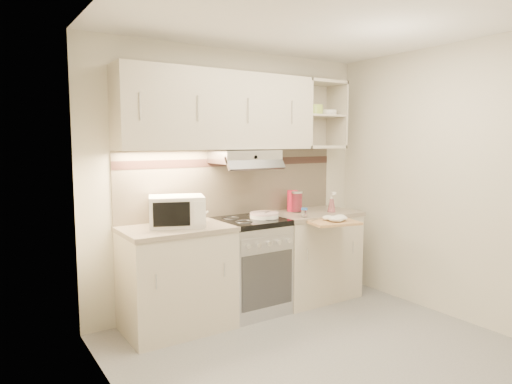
{
  "coord_description": "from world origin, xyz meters",
  "views": [
    {
      "loc": [
        -2.26,
        -2.48,
        1.63
      ],
      "look_at": [
        -0.03,
        0.95,
        1.17
      ],
      "focal_mm": 32.0,
      "sensor_mm": 36.0,
      "label": 1
    }
  ],
  "objects_px": {
    "electric_range": "(250,265)",
    "microwave": "(177,211)",
    "cutting_board": "(331,222)",
    "glass_jar": "(297,202)",
    "spray_bottle": "(332,204)",
    "pink_pitcher": "(293,201)",
    "watering_can": "(193,219)",
    "plate_stack": "(264,215)"
  },
  "relations": [
    {
      "from": "electric_range",
      "to": "microwave",
      "type": "xyz_separation_m",
      "value": [
        -0.73,
        0.03,
        0.58
      ]
    },
    {
      "from": "cutting_board",
      "to": "glass_jar",
      "type": "bearing_deg",
      "value": 105.11
    },
    {
      "from": "spray_bottle",
      "to": "microwave",
      "type": "bearing_deg",
      "value": -170.77
    },
    {
      "from": "electric_range",
      "to": "cutting_board",
      "type": "bearing_deg",
      "value": -33.97
    },
    {
      "from": "spray_bottle",
      "to": "glass_jar",
      "type": "bearing_deg",
      "value": 162.72
    },
    {
      "from": "cutting_board",
      "to": "electric_range",
      "type": "bearing_deg",
      "value": 159.03
    },
    {
      "from": "electric_range",
      "to": "pink_pitcher",
      "type": "xyz_separation_m",
      "value": [
        0.61,
        0.14,
        0.56
      ]
    },
    {
      "from": "watering_can",
      "to": "spray_bottle",
      "type": "distance_m",
      "value": 1.55
    },
    {
      "from": "watering_can",
      "to": "glass_jar",
      "type": "relative_size",
      "value": 1.08
    },
    {
      "from": "plate_stack",
      "to": "glass_jar",
      "type": "height_order",
      "value": "glass_jar"
    },
    {
      "from": "watering_can",
      "to": "cutting_board",
      "type": "xyz_separation_m",
      "value": [
        1.26,
        -0.35,
        -0.1
      ]
    },
    {
      "from": "electric_range",
      "to": "watering_can",
      "type": "relative_size",
      "value": 3.88
    },
    {
      "from": "microwave",
      "to": "spray_bottle",
      "type": "bearing_deg",
      "value": 15.31
    },
    {
      "from": "electric_range",
      "to": "microwave",
      "type": "height_order",
      "value": "microwave"
    },
    {
      "from": "pink_pitcher",
      "to": "cutting_board",
      "type": "distance_m",
      "value": 0.59
    },
    {
      "from": "microwave",
      "to": "cutting_board",
      "type": "xyz_separation_m",
      "value": [
        1.36,
        -0.45,
        -0.16
      ]
    },
    {
      "from": "microwave",
      "to": "watering_can",
      "type": "height_order",
      "value": "microwave"
    },
    {
      "from": "microwave",
      "to": "pink_pitcher",
      "type": "xyz_separation_m",
      "value": [
        1.34,
        0.12,
        -0.02
      ]
    },
    {
      "from": "plate_stack",
      "to": "watering_can",
      "type": "bearing_deg",
      "value": -176.83
    },
    {
      "from": "watering_can",
      "to": "cutting_board",
      "type": "height_order",
      "value": "watering_can"
    },
    {
      "from": "watering_can",
      "to": "glass_jar",
      "type": "bearing_deg",
      "value": -0.12
    },
    {
      "from": "glass_jar",
      "to": "cutting_board",
      "type": "height_order",
      "value": "glass_jar"
    },
    {
      "from": "electric_range",
      "to": "spray_bottle",
      "type": "height_order",
      "value": "spray_bottle"
    },
    {
      "from": "plate_stack",
      "to": "spray_bottle",
      "type": "relative_size",
      "value": 1.23
    },
    {
      "from": "pink_pitcher",
      "to": "cutting_board",
      "type": "height_order",
      "value": "pink_pitcher"
    },
    {
      "from": "watering_can",
      "to": "pink_pitcher",
      "type": "distance_m",
      "value": 1.26
    },
    {
      "from": "pink_pitcher",
      "to": "glass_jar",
      "type": "relative_size",
      "value": 1.01
    },
    {
      "from": "watering_can",
      "to": "plate_stack",
      "type": "relative_size",
      "value": 0.85
    },
    {
      "from": "glass_jar",
      "to": "spray_bottle",
      "type": "xyz_separation_m",
      "value": [
        0.31,
        -0.19,
        -0.02
      ]
    },
    {
      "from": "glass_jar",
      "to": "pink_pitcher",
      "type": "bearing_deg",
      "value": 90.6
    },
    {
      "from": "cutting_board",
      "to": "spray_bottle",
      "type": "bearing_deg",
      "value": 60.32
    },
    {
      "from": "electric_range",
      "to": "plate_stack",
      "type": "bearing_deg",
      "value": -15.25
    },
    {
      "from": "plate_stack",
      "to": "glass_jar",
      "type": "xyz_separation_m",
      "value": [
        0.48,
        0.11,
        0.08
      ]
    },
    {
      "from": "plate_stack",
      "to": "spray_bottle",
      "type": "distance_m",
      "value": 0.79
    },
    {
      "from": "watering_can",
      "to": "plate_stack",
      "type": "distance_m",
      "value": 0.77
    },
    {
      "from": "microwave",
      "to": "pink_pitcher",
      "type": "distance_m",
      "value": 1.35
    },
    {
      "from": "plate_stack",
      "to": "pink_pitcher",
      "type": "bearing_deg",
      "value": 20.74
    },
    {
      "from": "plate_stack",
      "to": "cutting_board",
      "type": "bearing_deg",
      "value": -38.05
    },
    {
      "from": "pink_pitcher",
      "to": "watering_can",
      "type": "bearing_deg",
      "value": -155.19
    },
    {
      "from": "plate_stack",
      "to": "pink_pitcher",
      "type": "xyz_separation_m",
      "value": [
        0.48,
        0.18,
        0.08
      ]
    },
    {
      "from": "pink_pitcher",
      "to": "spray_bottle",
      "type": "distance_m",
      "value": 0.4
    },
    {
      "from": "electric_range",
      "to": "watering_can",
      "type": "bearing_deg",
      "value": -172.82
    }
  ]
}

